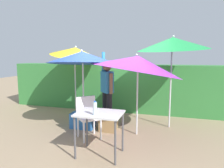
% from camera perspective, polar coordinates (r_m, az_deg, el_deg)
% --- Properties ---
extents(ground_plane, '(24.00, 24.00, 0.00)m').
position_cam_1_polar(ground_plane, '(4.90, -1.02, -13.33)').
color(ground_plane, '#9E8466').
extents(hedge_row, '(8.00, 0.70, 1.50)m').
position_cam_1_polar(hedge_row, '(6.61, 4.26, -1.02)').
color(hedge_row, '#38843D').
rests_on(hedge_row, ground_plane).
extents(umbrella_rainbow, '(1.71, 1.71, 2.31)m').
position_cam_1_polar(umbrella_rainbow, '(5.11, 16.74, 10.84)').
color(umbrella_rainbow, silver).
rests_on(umbrella_rainbow, ground_plane).
extents(umbrella_orange, '(2.08, 2.04, 2.03)m').
position_cam_1_polar(umbrella_orange, '(4.49, 7.11, 5.67)').
color(umbrella_orange, silver).
rests_on(umbrella_orange, ground_plane).
extents(umbrella_yellow, '(1.47, 1.45, 2.19)m').
position_cam_1_polar(umbrella_yellow, '(5.99, -10.33, 8.89)').
color(umbrella_yellow, silver).
rests_on(umbrella_yellow, ground_plane).
extents(umbrella_navy, '(1.66, 1.67, 1.96)m').
position_cam_1_polar(umbrella_navy, '(4.87, -8.40, 7.37)').
color(umbrella_navy, silver).
rests_on(umbrella_navy, ground_plane).
extents(person_vendor, '(0.44, 0.46, 1.88)m').
position_cam_1_polar(person_vendor, '(5.34, -1.39, -1.14)').
color(person_vendor, black).
rests_on(person_vendor, ground_plane).
extents(chair_plastic, '(0.62, 0.62, 0.89)m').
position_cam_1_polar(chair_plastic, '(4.48, -6.83, -8.53)').
color(chair_plastic, silver).
rests_on(chair_plastic, ground_plane).
extents(cooler_box, '(0.58, 0.33, 0.37)m').
position_cam_1_polar(cooler_box, '(5.15, -8.24, -10.13)').
color(cooler_box, '#2D6BB7').
rests_on(cooler_box, ground_plane).
extents(crate_cardboard, '(0.38, 0.39, 0.33)m').
position_cam_1_polar(crate_cardboard, '(4.95, -0.98, -11.06)').
color(crate_cardboard, '#9E7A4C').
rests_on(crate_cardboard, ground_plane).
extents(folding_table, '(0.80, 0.60, 0.79)m').
position_cam_1_polar(folding_table, '(3.62, -3.52, -9.54)').
color(folding_table, '#4C4C51').
rests_on(folding_table, ground_plane).
extents(bottle_water, '(0.07, 0.07, 0.24)m').
position_cam_1_polar(bottle_water, '(3.43, -4.84, -6.84)').
color(bottle_water, silver).
rests_on(bottle_water, folding_table).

